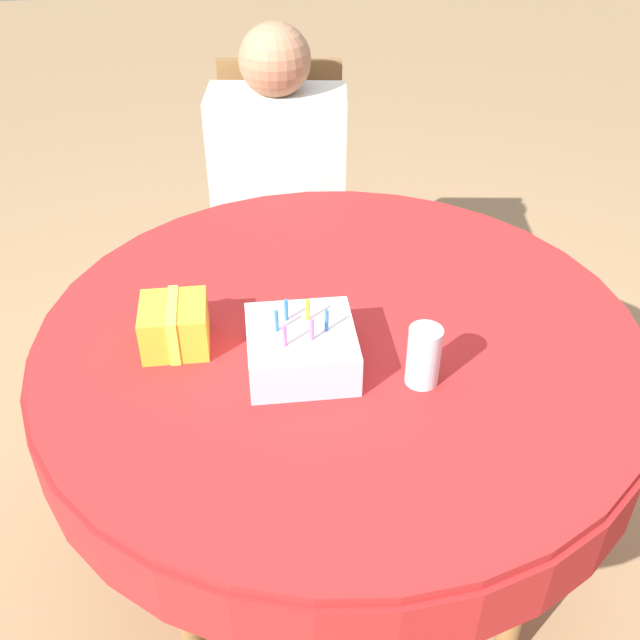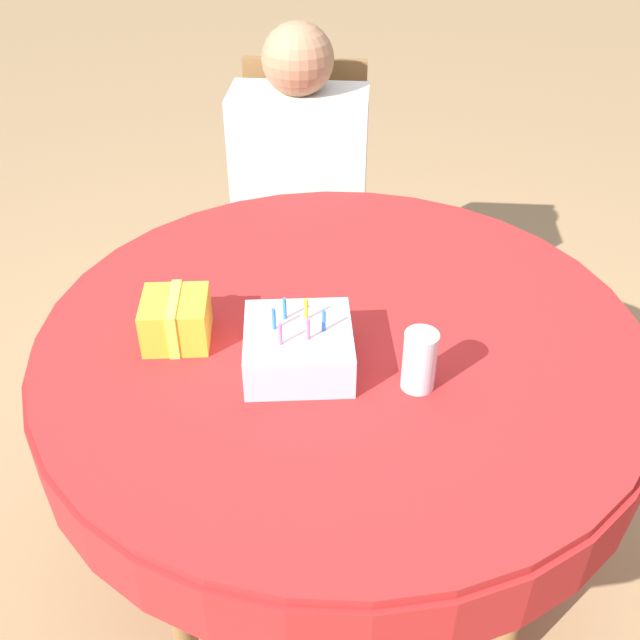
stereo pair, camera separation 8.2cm
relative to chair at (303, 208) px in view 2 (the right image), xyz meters
The scene contains 7 objects.
ground_plane 1.10m from the chair, 86.95° to the right, with size 12.00×12.00×0.00m, color #A37F56.
dining_table 0.99m from the chair, 86.95° to the right, with size 1.26×1.26×0.73m.
chair is the anchor object (origin of this frame).
person 0.20m from the chair, 97.19° to the right, with size 0.43×0.34×1.11m.
birthday_cake 1.12m from the chair, 91.99° to the right, with size 0.20×0.20×0.13m.
drinking_glass 1.20m from the chair, 81.02° to the right, with size 0.06×0.06×0.12m.
gift_box 1.06m from the chair, 105.77° to the right, with size 0.13×0.13×0.10m.
Camera 2 is at (-0.10, -1.22, 1.67)m, focal length 42.00 mm.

